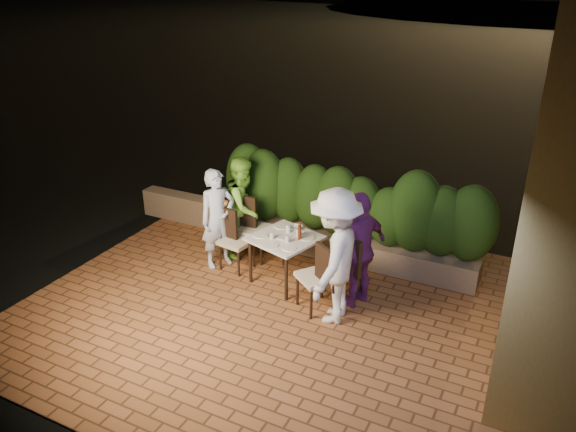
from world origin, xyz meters
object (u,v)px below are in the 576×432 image
Objects in this scene: diner_blue at (218,219)px; parapet_lamp at (221,200)px; chair_left_front at (236,240)px; chair_right_back at (342,263)px; diner_white at (335,257)px; beer_bottle at (300,231)px; bowl at (296,228)px; chair_right_front at (317,276)px; diner_purple at (359,249)px; dining_table at (285,260)px; diner_green at (244,206)px; chair_left_back at (255,228)px.

diner_blue is 1.35m from parapet_lamp.
chair_right_back reaches higher than chair_left_front.
diner_white is at bearing 139.56° from chair_right_back.
diner_white is at bearing -36.61° from beer_bottle.
chair_right_back is at bearing -18.49° from bowl.
chair_right_front is 0.68m from diner_purple.
dining_table is 0.83× the size of chair_right_back.
diner_blue is (-2.08, -0.02, 0.27)m from chair_right_back.
diner_white is 3.37m from parapet_lamp.
beer_bottle is 0.98m from diner_white.
diner_green reaches higher than diner_blue.
diner_purple reaches higher than beer_bottle.
dining_table reaches higher than parapet_lamp.
chair_right_back is 0.66× the size of diner_blue.
bowl is 1.06m from chair_right_front.
dining_table is 3.09× the size of beer_bottle.
dining_table is 0.87m from chair_left_front.
diner_white is at bearing -164.84° from chair_right_front.
diner_purple reaches higher than chair_right_back.
chair_left_front is 0.45m from chair_left_back.
bowl is 0.10× the size of diner_white.
chair_left_back is 0.40m from diner_green.
diner_purple reaches higher than diner_blue.
beer_bottle is 0.37m from bowl.
dining_table is at bearing 40.50° from chair_right_back.
beer_bottle is 0.18× the size of diner_blue.
chair_left_back is 0.63× the size of diner_purple.
diner_white is (0.29, -0.11, 0.42)m from chair_right_front.
chair_right_back is (0.18, 0.47, 0.01)m from chair_right_front.
diner_purple is at bearing -21.39° from parapet_lamp.
beer_bottle is 0.27× the size of chair_right_back.
chair_left_back is 0.67m from diner_blue.
diner_purple is (2.03, -0.07, 0.35)m from chair_left_front.
chair_left_back is at bearing 23.89° from chair_right_back.
chair_left_back is (0.09, 0.44, 0.03)m from chair_left_front.
parapet_lamp is (-2.77, 1.12, 0.04)m from chair_right_back.
diner_blue is (-1.90, 0.45, 0.28)m from chair_right_front.
chair_left_back is 2.04m from diner_purple.
chair_left_back is 1.02× the size of chair_right_front.
diner_white is at bearing -9.05° from chair_left_front.
chair_left_back is 7.56× the size of parapet_lamp.
chair_right_back is at bearing -17.25° from chair_left_back.
beer_bottle is at bearing 38.65° from chair_right_back.
dining_table is 0.54× the size of diner_green.
bowl is 0.85m from chair_left_back.
diner_purple reaches higher than dining_table.
chair_right_front is 0.62× the size of diner_purple.
diner_purple reaches higher than parapet_lamp.
dining_table is at bearing -172.60° from beer_bottle.
chair_left_front is 0.93× the size of chair_right_back.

